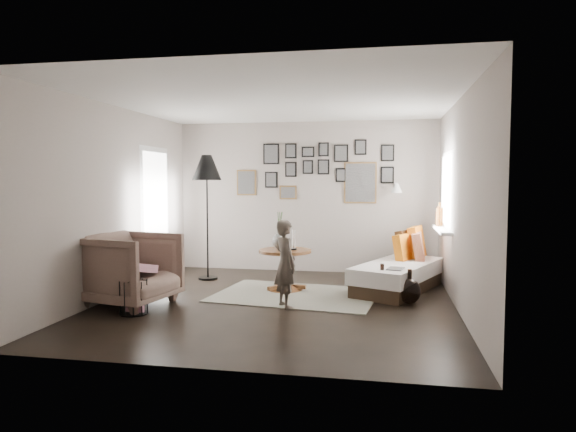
% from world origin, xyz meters
% --- Properties ---
extents(ground, '(4.80, 4.80, 0.00)m').
position_xyz_m(ground, '(0.00, 0.00, 0.00)').
color(ground, black).
rests_on(ground, ground).
extents(wall_back, '(4.50, 0.00, 4.50)m').
position_xyz_m(wall_back, '(0.00, 2.40, 1.30)').
color(wall_back, '#9E928A').
rests_on(wall_back, ground).
extents(wall_front, '(4.50, 0.00, 4.50)m').
position_xyz_m(wall_front, '(0.00, -2.40, 1.30)').
color(wall_front, '#9E928A').
rests_on(wall_front, ground).
extents(wall_left, '(0.00, 4.80, 4.80)m').
position_xyz_m(wall_left, '(-2.25, 0.00, 1.30)').
color(wall_left, '#9E928A').
rests_on(wall_left, ground).
extents(wall_right, '(0.00, 4.80, 4.80)m').
position_xyz_m(wall_right, '(2.25, 0.00, 1.30)').
color(wall_right, '#9E928A').
rests_on(wall_right, ground).
extents(ceiling, '(4.80, 4.80, 0.00)m').
position_xyz_m(ceiling, '(0.00, 0.00, 2.60)').
color(ceiling, white).
rests_on(ceiling, wall_back).
extents(door_left, '(0.00, 2.14, 2.14)m').
position_xyz_m(door_left, '(-2.23, 1.20, 1.05)').
color(door_left, white).
rests_on(door_left, wall_left).
extents(window_right, '(0.15, 1.32, 1.30)m').
position_xyz_m(window_right, '(2.18, 1.34, 0.93)').
color(window_right, white).
rests_on(window_right, wall_right).
extents(gallery_wall, '(2.74, 0.03, 1.08)m').
position_xyz_m(gallery_wall, '(0.29, 2.38, 1.74)').
color(gallery_wall, brown).
rests_on(gallery_wall, wall_back).
extents(wall_sconce, '(0.18, 0.36, 0.16)m').
position_xyz_m(wall_sconce, '(1.55, 2.13, 1.46)').
color(wall_sconce, white).
rests_on(wall_sconce, wall_back).
extents(rug, '(2.35, 1.79, 0.01)m').
position_xyz_m(rug, '(0.16, 0.48, 0.01)').
color(rug, beige).
rests_on(rug, ground).
extents(pedestal_table, '(0.76, 0.76, 0.60)m').
position_xyz_m(pedestal_table, '(-0.05, 0.78, 0.28)').
color(pedestal_table, brown).
rests_on(pedestal_table, ground).
extents(vase, '(0.22, 0.22, 0.54)m').
position_xyz_m(vase, '(-0.13, 0.80, 0.76)').
color(vase, black).
rests_on(vase, pedestal_table).
extents(candles, '(0.13, 0.13, 0.28)m').
position_xyz_m(candles, '(0.06, 0.78, 0.73)').
color(candles, black).
rests_on(candles, pedestal_table).
extents(daybed, '(1.43, 1.95, 0.88)m').
position_xyz_m(daybed, '(1.56, 1.13, 0.27)').
color(daybed, black).
rests_on(daybed, ground).
extents(magazine_on_daybed, '(0.26, 0.31, 0.01)m').
position_xyz_m(magazine_on_daybed, '(1.51, 0.49, 0.42)').
color(magazine_on_daybed, black).
rests_on(magazine_on_daybed, daybed).
extents(armchair, '(1.20, 1.17, 0.92)m').
position_xyz_m(armchair, '(-1.81, -0.44, 0.46)').
color(armchair, brown).
rests_on(armchair, ground).
extents(armchair_cushion, '(0.51, 0.52, 0.19)m').
position_xyz_m(armchair_cushion, '(-1.78, -0.39, 0.48)').
color(armchair_cushion, beige).
rests_on(armchair_cushion, armchair).
extents(floor_lamp, '(0.46, 0.46, 1.99)m').
position_xyz_m(floor_lamp, '(-1.43, 1.38, 1.72)').
color(floor_lamp, black).
rests_on(floor_lamp, ground).
extents(magazine_basket, '(0.36, 0.36, 0.41)m').
position_xyz_m(magazine_basket, '(-1.57, -0.84, 0.20)').
color(magazine_basket, black).
rests_on(magazine_basket, ground).
extents(demijohn_large, '(0.33, 0.33, 0.49)m').
position_xyz_m(demijohn_large, '(1.34, 0.39, 0.19)').
color(demijohn_large, black).
rests_on(demijohn_large, ground).
extents(demijohn_small, '(0.29, 0.29, 0.45)m').
position_xyz_m(demijohn_small, '(1.69, 0.27, 0.17)').
color(demijohn_small, black).
rests_on(demijohn_small, ground).
extents(child, '(0.45, 0.48, 1.10)m').
position_xyz_m(child, '(0.15, -0.21, 0.55)').
color(child, '#544A42').
rests_on(child, ground).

